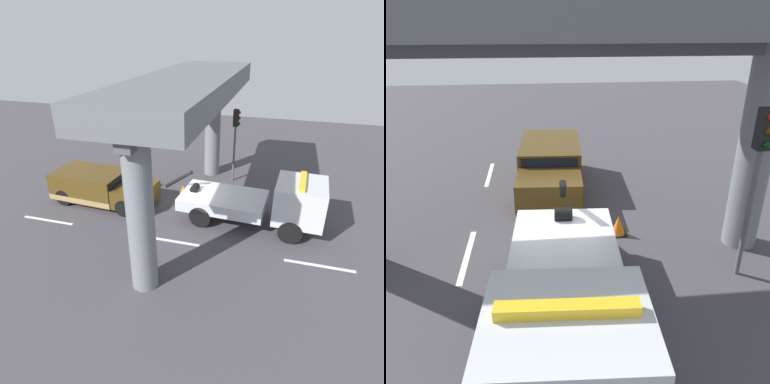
{
  "view_description": "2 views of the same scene",
  "coord_description": "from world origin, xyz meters",
  "views": [
    {
      "loc": [
        4.16,
        -13.5,
        8.15
      ],
      "look_at": [
        0.09,
        0.69,
        0.82
      ],
      "focal_mm": 31.41,
      "sensor_mm": 36.0,
      "label": 1
    },
    {
      "loc": [
        9.08,
        -0.41,
        5.85
      ],
      "look_at": [
        -2.01,
        0.77,
        0.84
      ],
      "focal_mm": 36.32,
      "sensor_mm": 36.0,
      "label": 2
    }
  ],
  "objects": [
    {
      "name": "ground_plane",
      "position": [
        0.0,
        0.0,
        -0.05
      ],
      "size": [
        60.0,
        40.0,
        0.1
      ],
      "primitive_type": "cube",
      "color": "#423F44"
    },
    {
      "name": "lane_stripe_mid",
      "position": [
        0.0,
        -2.45,
        0.0
      ],
      "size": [
        2.6,
        0.16,
        0.01
      ],
      "primitive_type": "cube",
      "color": "silver",
      "rests_on": "ground"
    },
    {
      "name": "overpass_structure",
      "position": [
        0.06,
        0.0,
        5.32
      ],
      "size": [
        3.6,
        12.29,
        6.35
      ],
      "color": "slate",
      "rests_on": "ground"
    },
    {
      "name": "lane_stripe_west",
      "position": [
        -6.0,
        -2.45,
        0.0
      ],
      "size": [
        2.6,
        0.16,
        0.01
      ],
      "primitive_type": "cube",
      "color": "silver",
      "rests_on": "ground"
    },
    {
      "name": "traffic_light_near",
      "position": [
        1.52,
        4.39,
        3.03
      ],
      "size": [
        0.39,
        0.32,
        4.15
      ],
      "color": "#515456",
      "rests_on": "ground"
    },
    {
      "name": "towed_van_green",
      "position": [
        -4.57,
        0.0,
        0.78
      ],
      "size": [
        5.31,
        2.47,
        1.58
      ],
      "color": "#4C3814",
      "rests_on": "ground"
    },
    {
      "name": "lane_stripe_east",
      "position": [
        6.0,
        -2.45,
        0.0
      ],
      "size": [
        2.6,
        0.16,
        0.01
      ],
      "primitive_type": "cube",
      "color": "silver",
      "rests_on": "ground"
    },
    {
      "name": "traffic_cone_orange",
      "position": [
        -0.73,
        1.82,
        0.27
      ],
      "size": [
        0.48,
        0.48,
        0.58
      ],
      "color": "orange",
      "rests_on": "ground"
    },
    {
      "name": "tow_truck_white",
      "position": [
        3.7,
        -0.04,
        1.2
      ],
      "size": [
        7.31,
        2.72,
        2.46
      ],
      "color": "silver",
      "rests_on": "ground"
    }
  ]
}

